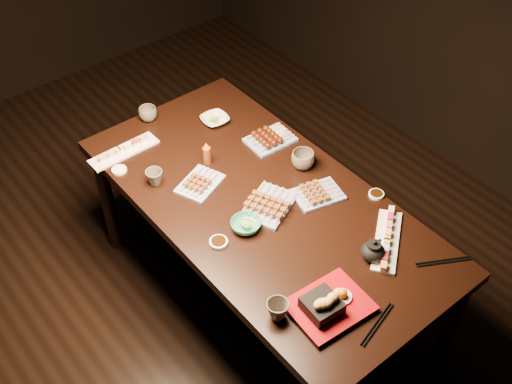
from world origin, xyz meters
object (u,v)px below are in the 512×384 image
edamame_bowl_green (246,225)px  tempura_tray (330,300)px  teacup_far_left (154,177)px  yakitori_plate_right (318,191)px  teacup_far_right (148,114)px  sushi_platter_near (387,238)px  teacup_mid_right (303,160)px  edamame_bowl_cream (215,120)px  teacup_near_left (278,310)px  teapot (373,250)px  yakitori_plate_left (200,181)px  sushi_platter_far (123,149)px  yakitori_plate_center (269,202)px  dining_table (262,255)px  condiment_bottle (207,153)px

edamame_bowl_green → tempura_tray: size_ratio=0.44×
tempura_tray → teacup_far_left: tempura_tray is taller
yakitori_plate_right → edamame_bowl_green: yakitori_plate_right is taller
teacup_far_right → sushi_platter_near: bearing=-76.4°
yakitori_plate_right → teacup_far_right: (-0.29, 0.96, 0.01)m
tempura_tray → teacup_mid_right: (0.47, 0.67, -0.01)m
yakitori_plate_right → edamame_bowl_green: (-0.38, 0.05, -0.01)m
yakitori_plate_right → edamame_bowl_cream: yakitori_plate_right is taller
teacup_near_left → teapot: size_ratio=0.73×
edamame_bowl_green → teacup_near_left: bearing=-113.8°
yakitori_plate_left → tempura_tray: bearing=-112.3°
edamame_bowl_green → teacup_mid_right: teacup_mid_right is taller
sushi_platter_near → tempura_tray: bearing=155.7°
teacup_near_left → teacup_mid_right: (0.65, 0.58, 0.00)m
yakitori_plate_left → teapot: (0.30, -0.80, 0.02)m
yakitori_plate_left → sushi_platter_near: bearing=-83.6°
sushi_platter_far → teacup_near_left: 1.20m
teacup_near_left → teapot: teapot is taller
teacup_near_left → teapot: 0.49m
yakitori_plate_center → teacup_far_left: teacup_far_left is taller
dining_table → teapot: 0.70m
sushi_platter_far → tempura_tray: 1.31m
sushi_platter_far → yakitori_plate_left: (0.15, -0.42, 0.01)m
teacup_mid_right → yakitori_plate_right: bearing=-112.4°
teacup_far_right → condiment_bottle: condiment_bottle is taller
yakitori_plate_center → yakitori_plate_left: size_ratio=1.16×
condiment_bottle → teacup_far_right: bearing=94.9°
sushi_platter_far → condiment_bottle: size_ratio=2.95×
sushi_platter_far → teacup_mid_right: (0.61, -0.63, 0.02)m
edamame_bowl_cream → teacup_mid_right: (0.12, -0.54, 0.03)m
edamame_bowl_green → edamame_bowl_cream: size_ratio=0.97×
condiment_bottle → sushi_platter_near: bearing=-72.0°
teacup_mid_right → yakitori_plate_center: bearing=-160.2°
tempura_tray → yakitori_plate_left: bearing=93.2°
yakitori_plate_left → teapot: 0.86m
tempura_tray → teacup_far_right: tempura_tray is taller
edamame_bowl_green → tempura_tray: tempura_tray is taller
sushi_platter_far → tempura_tray: size_ratio=1.17×
sushi_platter_near → yakitori_plate_center: bearing=81.2°
dining_table → teacup_mid_right: bearing=7.5°
teacup_mid_right → yakitori_plate_left: bearing=155.8°
dining_table → edamame_bowl_cream: edamame_bowl_cream is taller
condiment_bottle → tempura_tray: bearing=-97.9°
yakitori_plate_left → teacup_mid_right: 0.50m
teacup_far_left → condiment_bottle: condiment_bottle is taller
tempura_tray → edamame_bowl_cream: bearing=78.3°
sushi_platter_far → edamame_bowl_cream: (0.49, -0.09, -0.00)m
edamame_bowl_green → teacup_near_left: (-0.19, -0.43, 0.02)m
dining_table → sushi_platter_far: sushi_platter_far is taller
sushi_platter_near → edamame_bowl_green: size_ratio=2.67×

